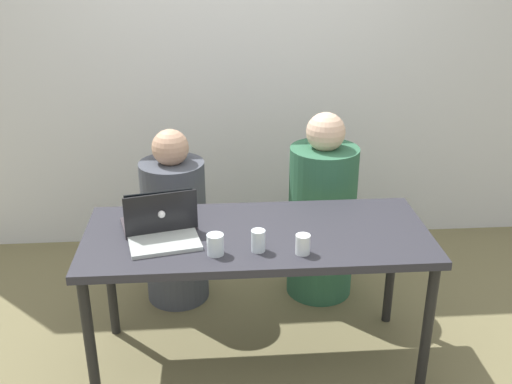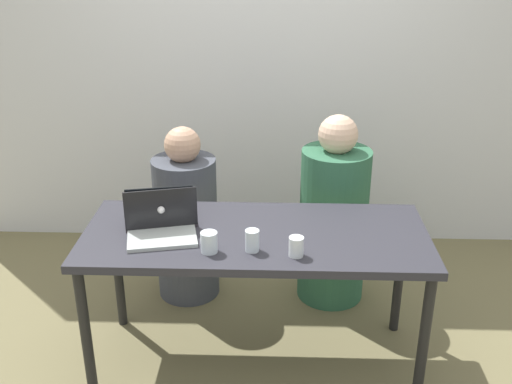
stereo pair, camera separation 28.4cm
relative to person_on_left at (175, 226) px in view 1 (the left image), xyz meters
name	(u,v)px [view 1 (the left image)]	position (x,y,z in m)	size (l,w,h in m)	color
ground_plane	(257,359)	(0.44, -0.65, -0.47)	(12.00, 12.00, 0.00)	#706845
back_wall	(241,68)	(0.44, 0.80, 0.76)	(4.50, 0.10, 2.47)	silver
desk	(257,245)	(0.44, -0.65, 0.21)	(1.65, 0.69, 0.75)	#2A2A32
person_on_left	(175,226)	(0.00, 0.00, 0.00)	(0.44, 0.44, 1.07)	#434751
person_on_right	(322,216)	(0.87, 0.00, 0.03)	(0.40, 0.40, 1.15)	#2E6144
laptop_front_left	(163,231)	(0.00, -0.70, 0.32)	(0.36, 0.29, 0.22)	#AEB6B3
laptop_back_left	(159,220)	(-0.03, -0.57, 0.32)	(0.39, 0.30, 0.21)	#3C353B
water_glass_left	(215,246)	(0.24, -0.84, 0.32)	(0.08, 0.08, 0.10)	silver
water_glass_center	(258,242)	(0.43, -0.83, 0.32)	(0.06, 0.06, 0.10)	silver
water_glass_right	(303,245)	(0.62, -0.86, 0.32)	(0.07, 0.07, 0.09)	white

